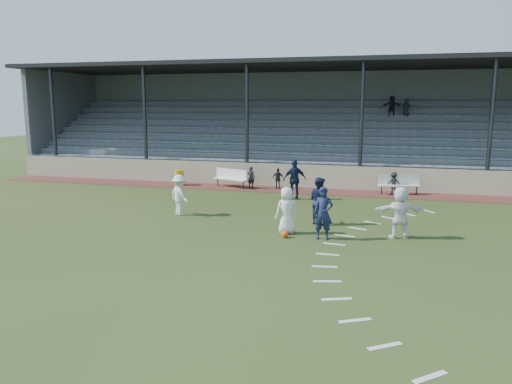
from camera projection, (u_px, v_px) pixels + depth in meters
ground at (235, 247)px, 15.33m from camera, size 90.00×90.00×0.00m
cinder_track at (297, 190)px, 25.31m from camera, size 34.00×2.00×0.02m
retaining_wall at (301, 176)px, 26.20m from camera, size 34.00×0.18×1.20m
bench_left at (231, 176)px, 26.17m from camera, size 2.01×1.13×0.95m
bench_right at (399, 183)px, 24.14m from camera, size 2.03×0.98×0.95m
trash_bin at (179, 178)px, 26.84m from camera, size 0.51×0.51×0.82m
football at (285, 234)px, 16.41m from camera, size 0.24×0.24×0.24m
player_white_lead at (287, 210)px, 16.85m from camera, size 0.93×0.84×1.59m
player_navy_lead at (323, 213)px, 16.11m from camera, size 0.63×0.41×1.72m
player_navy_mid at (319, 201)px, 18.18m from camera, size 1.07×1.03×1.73m
player_white_wing at (180, 195)px, 19.66m from camera, size 1.19×1.08×1.60m
player_navy_wing at (295, 180)px, 22.88m from camera, size 1.16×0.87×1.83m
player_white_back at (400, 212)px, 16.27m from camera, size 1.66×0.81×1.71m
sub_left_near at (251, 177)px, 25.87m from camera, size 0.46×0.35×1.12m
sub_left_far at (278, 179)px, 25.64m from camera, size 0.64×0.30×1.06m
sub_right at (393, 183)px, 24.23m from camera, size 0.76×0.55×1.07m
grandstand at (315, 139)px, 30.40m from camera, size 34.60×9.00×6.61m
penalty_arc at (372, 258)px, 14.27m from camera, size 3.89×14.63×0.01m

